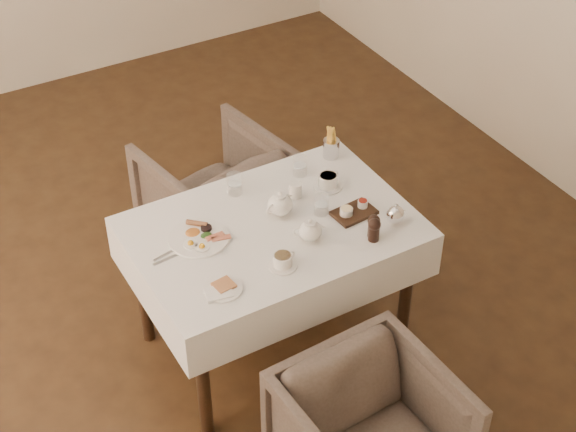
# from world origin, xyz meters

# --- Properties ---
(table) EXTENTS (1.28, 0.88, 0.75)m
(table) POSITION_xyz_m (0.07, -0.60, 0.64)
(table) COLOR black
(table) RESTS_ON ground
(armchair_far) EXTENTS (0.80, 0.82, 0.65)m
(armchair_far) POSITION_xyz_m (0.19, 0.27, 0.32)
(armchair_far) COLOR #473B34
(armchair_far) RESTS_ON ground
(breakfast_plate) EXTENTS (0.27, 0.27, 0.03)m
(breakfast_plate) POSITION_xyz_m (-0.25, -0.51, 0.76)
(breakfast_plate) COLOR white
(breakfast_plate) RESTS_ON table
(side_plate) EXTENTS (0.17, 0.17, 0.02)m
(side_plate) POSITION_xyz_m (-0.31, -0.87, 0.76)
(side_plate) COLOR white
(side_plate) RESTS_ON table
(teapot_centre) EXTENTS (0.19, 0.17, 0.13)m
(teapot_centre) POSITION_xyz_m (0.15, -0.54, 0.82)
(teapot_centre) COLOR white
(teapot_centre) RESTS_ON table
(teapot_front) EXTENTS (0.17, 0.15, 0.12)m
(teapot_front) POSITION_xyz_m (0.18, -0.76, 0.81)
(teapot_front) COLOR white
(teapot_front) RESTS_ON table
(creamer) EXTENTS (0.07, 0.07, 0.07)m
(creamer) POSITION_xyz_m (0.28, -0.46, 0.79)
(creamer) COLOR white
(creamer) RESTS_ON table
(teacup_near) EXTENTS (0.13, 0.13, 0.06)m
(teacup_near) POSITION_xyz_m (-0.02, -0.86, 0.78)
(teacup_near) COLOR white
(teacup_near) RESTS_ON table
(teacup_far) EXTENTS (0.14, 0.14, 0.07)m
(teacup_far) POSITION_xyz_m (0.45, -0.47, 0.79)
(teacup_far) COLOR white
(teacup_far) RESTS_ON table
(glass_left) EXTENTS (0.09, 0.09, 0.10)m
(glass_left) POSITION_xyz_m (0.04, -0.29, 0.81)
(glass_left) COLOR silver
(glass_left) RESTS_ON table
(glass_mid) EXTENTS (0.08, 0.08, 0.09)m
(glass_mid) POSITION_xyz_m (0.32, -0.63, 0.80)
(glass_mid) COLOR silver
(glass_mid) RESTS_ON table
(glass_right) EXTENTS (0.08, 0.08, 0.10)m
(glass_right) POSITION_xyz_m (0.39, -0.32, 0.80)
(glass_right) COLOR silver
(glass_right) RESTS_ON table
(condiment_board) EXTENTS (0.20, 0.14, 0.05)m
(condiment_board) POSITION_xyz_m (0.44, -0.71, 0.77)
(condiment_board) COLOR black
(condiment_board) RESTS_ON table
(pepper_mill_left) EXTENTS (0.07, 0.07, 0.12)m
(pepper_mill_left) POSITION_xyz_m (0.42, -0.91, 0.81)
(pepper_mill_left) COLOR black
(pepper_mill_left) RESTS_ON table
(pepper_mill_right) EXTENTS (0.06, 0.06, 0.12)m
(pepper_mill_right) POSITION_xyz_m (0.43, -0.89, 0.81)
(pepper_mill_right) COLOR black
(pepper_mill_right) RESTS_ON table
(silver_pot) EXTENTS (0.11, 0.10, 0.11)m
(silver_pot) POSITION_xyz_m (0.57, -0.86, 0.81)
(silver_pot) COLOR white
(silver_pot) RESTS_ON table
(fries_cup) EXTENTS (0.08, 0.08, 0.17)m
(fries_cup) POSITION_xyz_m (0.60, -0.26, 0.83)
(fries_cup) COLOR silver
(fries_cup) RESTS_ON table
(cutlery_fork) EXTENTS (0.18, 0.05, 0.00)m
(cutlery_fork) POSITION_xyz_m (-0.40, -0.53, 0.76)
(cutlery_fork) COLOR silver
(cutlery_fork) RESTS_ON table
(cutlery_knife) EXTENTS (0.20, 0.03, 0.00)m
(cutlery_knife) POSITION_xyz_m (-0.40, -0.57, 0.76)
(cutlery_knife) COLOR silver
(cutlery_knife) RESTS_ON table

